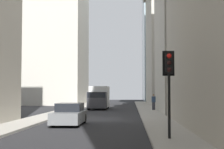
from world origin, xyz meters
TOP-DOWN VIEW (x-y plane):
  - ground_plane at (0.00, 0.00)m, footprint 135.00×135.00m
  - sidewalk_right at (0.00, 4.50)m, footprint 90.00×2.20m
  - sidewalk_left at (0.00, -4.50)m, footprint 90.00×2.20m
  - building_left_midfar at (9.70, -10.59)m, footprint 12.83×10.50m
  - building_left_far at (31.51, -10.59)m, footprint 18.90×10.50m
  - building_right_far at (31.77, 10.59)m, footprint 13.83×10.50m
  - delivery_truck at (15.36, 1.40)m, footprint 6.46×2.25m
  - hatchback_grey at (-5.03, 1.40)m, footprint 4.30×1.78m
  - traffic_light_foreground at (-12.11, -4.23)m, footprint 0.43×0.52m
  - pedestrian at (11.28, -5.12)m, footprint 0.26×0.44m
  - discarded_bottle at (2.90, 3.77)m, footprint 0.07×0.07m

SIDE VIEW (x-z plane):
  - ground_plane at x=0.00m, z-range 0.00..0.00m
  - sidewalk_right at x=0.00m, z-range 0.00..0.14m
  - sidewalk_left at x=0.00m, z-range 0.00..0.14m
  - discarded_bottle at x=2.90m, z-range 0.11..0.38m
  - hatchback_grey at x=-5.03m, z-range -0.04..1.37m
  - pedestrian at x=11.28m, z-range 0.22..1.99m
  - delivery_truck at x=15.36m, z-range 0.04..2.88m
  - traffic_light_foreground at x=-12.11m, z-range 1.03..4.83m
  - building_left_midfar at x=9.70m, z-range 0.01..18.31m
  - building_left_far at x=31.51m, z-range 0.01..23.15m
  - building_right_far at x=31.77m, z-range 0.01..30.10m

